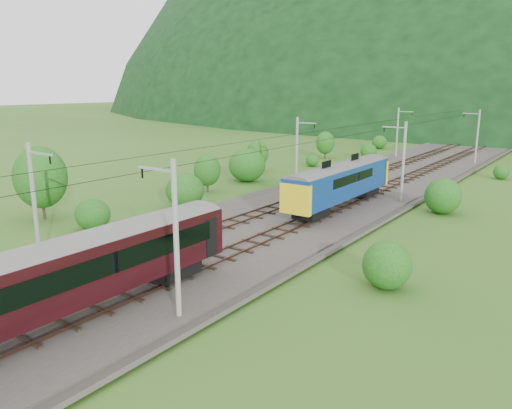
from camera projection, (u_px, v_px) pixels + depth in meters
The scene contains 13 objects.
ground at pixel (102, 292), 28.94m from camera, with size 600.00×600.00×0.00m, color #2F581B.
railbed at pixel (214, 246), 36.81m from camera, with size 14.00×220.00×0.30m, color #38332D.
track_left at pixel (190, 238), 38.12m from camera, with size 2.40×220.00×0.27m.
track_right at pixel (239, 249), 35.40m from camera, with size 2.40×220.00×0.27m.
catenary_left at pixel (297, 151), 56.68m from camera, with size 2.54×192.28×8.00m.
catenary_right at pixel (403, 160), 49.74m from camera, with size 2.54×192.28×8.00m.
overhead_wires at pixel (212, 152), 35.21m from camera, with size 4.83×198.00×0.03m.
mountain_ridge at pixel (358, 105), 334.25m from camera, with size 336.00×280.00×132.00m, color black.
hazard_post_near at pixel (378, 174), 62.62m from camera, with size 0.15×0.15×1.39m, color red.
hazard_post_far at pixel (318, 200), 48.14m from camera, with size 0.14×0.14×1.29m, color red.
signal at pixel (367, 161), 70.38m from camera, with size 0.22×0.22×1.96m.
vegetation_left at pixel (159, 181), 49.99m from camera, with size 12.73×144.62×6.59m.
vegetation_right at pixel (382, 248), 32.75m from camera, with size 5.56×94.15×3.04m.
Camera 1 is at (23.00, -16.72, 11.62)m, focal length 35.00 mm.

